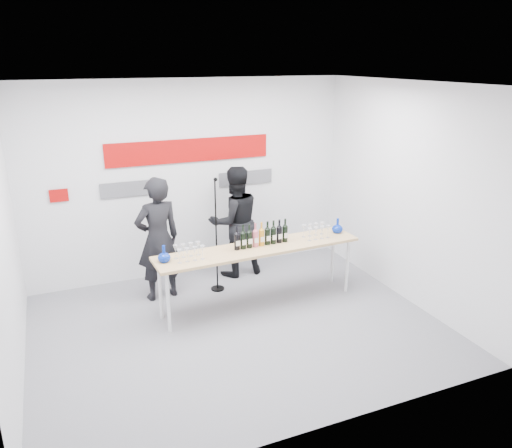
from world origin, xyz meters
The scene contains 12 objects.
ground centered at (0.00, 0.00, 0.00)m, with size 5.00×5.00×0.00m, color slate.
back_wall centered at (0.00, 2.00, 1.50)m, with size 5.00×0.04×3.00m, color silver.
signage centered at (-0.06, 1.97, 1.81)m, with size 3.38×0.02×0.79m.
tasting_table centered at (0.50, 0.48, 0.79)m, with size 2.87×0.69×0.85m.
wine_bottles centered at (0.55, 0.52, 1.02)m, with size 0.80×0.11×0.33m.
decanter_left centered at (-0.79, 0.47, 0.96)m, with size 0.16×0.16×0.21m, color #082596, non-canonical shape.
decanter_right centered at (1.78, 0.58, 0.96)m, with size 0.16×0.16×0.21m, color #082596, non-canonical shape.
glasses_left centered at (-0.48, 0.44, 0.95)m, with size 0.37×0.24×0.18m.
glasses_right centered at (1.39, 0.52, 0.95)m, with size 0.37×0.24×0.18m.
presenter_left centered at (-0.71, 1.24, 0.88)m, with size 0.64×0.42×1.77m, color black.
presenter_right centered at (0.57, 1.60, 0.87)m, with size 0.84×0.66×1.73m, color black.
mic_stand centered at (0.12, 1.15, 0.52)m, with size 0.20×0.20×1.71m.
Camera 1 is at (-1.97, -5.27, 3.28)m, focal length 35.00 mm.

